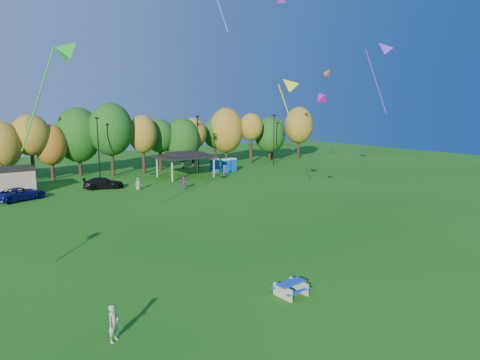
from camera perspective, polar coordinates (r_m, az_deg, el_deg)
ground at (r=27.98m, az=4.40°, el=-12.43°), size 160.00×160.00×0.00m
tree_line at (r=67.26m, az=-22.30°, el=5.10°), size 93.57×10.55×11.15m
lamp_posts at (r=62.85m, az=-18.35°, el=4.12°), size 64.50×0.25×9.09m
utility_building at (r=58.78m, az=-28.77°, el=-0.16°), size 6.30×4.30×3.25m
pavilion at (r=64.95m, az=-7.32°, el=3.22°), size 8.20×6.20×3.77m
porta_potties at (r=69.86m, az=-2.11°, el=1.99°), size 3.75×2.50×2.18m
picnic_table at (r=25.11m, az=6.81°, el=-14.06°), size 1.85×1.56×0.77m
kite_flyer at (r=21.22m, az=-16.52°, el=-17.85°), size 0.76×0.70×1.73m
car_c at (r=54.71m, az=-27.19°, el=-1.65°), size 5.89×4.07×1.50m
car_d at (r=58.31m, az=-17.75°, el=-0.39°), size 5.41×3.46×1.46m
far_person_0 at (r=55.59m, az=-7.50°, el=-0.39°), size 1.17×1.57×1.65m
far_person_2 at (r=65.94m, az=-2.09°, el=1.29°), size 0.72×0.68×1.66m
far_person_4 at (r=56.23m, az=-13.44°, el=-0.50°), size 0.77×0.50×1.56m
kite_3 at (r=52.76m, az=18.51°, el=16.29°), size 3.84×4.35×8.49m
kite_8 at (r=36.20m, az=10.75°, el=10.91°), size 1.33×1.51×1.28m
kite_9 at (r=30.88m, az=-21.86°, el=15.77°), size 4.30×1.46×7.38m
kite_13 at (r=39.70m, az=6.43°, el=12.51°), size 2.78×3.12×5.61m
kite_14 at (r=62.84m, az=11.64°, el=13.89°), size 1.40×1.66×1.42m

